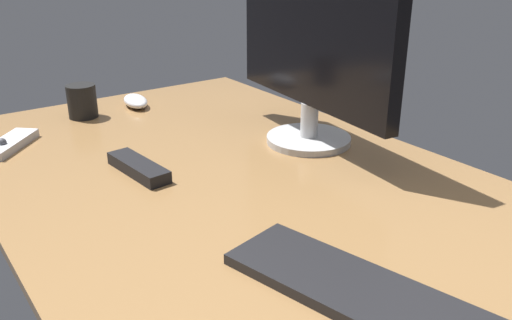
{
  "coord_description": "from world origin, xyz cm",
  "views": [
    {
      "loc": [
        78.28,
        -52.04,
        45.15
      ],
      "look_at": [
        5.43,
        0.23,
        8.0
      ],
      "focal_mm": 38.18,
      "sensor_mm": 36.0,
      "label": 1
    }
  ],
  "objects": [
    {
      "name": "monitor",
      "position": [
        -7.95,
        24.37,
        24.54
      ],
      "size": [
        51.5,
        18.85,
        41.01
      ],
      "rotation": [
        0.0,
        0.0,
        -0.1
      ],
      "color": "#B8B8B8",
      "rests_on": "desk"
    },
    {
      "name": "keyboard",
      "position": [
        39.35,
        -7.42,
        2.79
      ],
      "size": [
        39.44,
        20.18,
        1.58
      ],
      "primitive_type": "cube",
      "rotation": [
        0.0,
        0.0,
        0.23
      ],
      "color": "black",
      "rests_on": "desk"
    },
    {
      "name": "media_remote",
      "position": [
        -43.52,
        -31.11,
        2.97
      ],
      "size": [
        15.25,
        14.74,
        3.12
      ],
      "rotation": [
        0.0,
        0.0,
        -0.75
      ],
      "color": "#B7B7BC",
      "rests_on": "desk"
    },
    {
      "name": "computer_mouse",
      "position": [
        -56.21,
        4.27,
        3.56
      ],
      "size": [
        11.94,
        7.27,
        3.13
      ],
      "primitive_type": "ellipsoid",
      "rotation": [
        0.0,
        0.0,
        -0.14
      ],
      "color": "silver",
      "rests_on": "desk"
    },
    {
      "name": "coffee_mug",
      "position": [
        -55.43,
        -10.38,
        6.21
      ],
      "size": [
        7.3,
        7.3,
        8.43
      ],
      "primitive_type": "cylinder",
      "color": "black",
      "rests_on": "desk"
    },
    {
      "name": "tv_remote",
      "position": [
        -14.26,
        -13.91,
        3.22
      ],
      "size": [
        17.19,
        6.2,
        2.44
      ],
      "primitive_type": "cube",
      "rotation": [
        0.0,
        0.0,
        0.09
      ],
      "color": "black",
      "rests_on": "desk"
    },
    {
      "name": "desk",
      "position": [
        0.0,
        0.0,
        1.0
      ],
      "size": [
        140.0,
        84.0,
        2.0
      ],
      "primitive_type": "cube",
      "color": "olive",
      "rests_on": "ground"
    }
  ]
}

